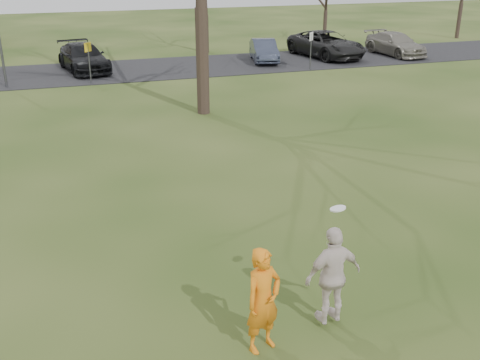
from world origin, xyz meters
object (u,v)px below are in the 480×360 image
player_defender (263,300)px  car_5 (264,50)px  car_6 (326,44)px  catching_play (333,275)px  car_7 (396,44)px  car_3 (84,57)px

player_defender → car_5: bearing=49.7°
car_6 → catching_play: bearing=-126.2°
car_7 → car_6: bearing=166.1°
player_defender → car_7: size_ratio=0.39×
player_defender → car_3: size_ratio=0.37×
catching_play → player_defender: bearing=-171.3°
car_7 → catching_play: (-16.63, -24.24, 0.30)m
car_3 → car_5: size_ratio=1.29×
car_5 → car_7: car_7 is taller
car_5 → player_defender: bearing=-98.0°
car_3 → car_6: size_ratio=0.89×
car_3 → car_6: bearing=-10.9°
player_defender → car_3: bearing=72.9°
catching_play → car_3: bearing=96.0°
car_6 → catching_play: 27.69m
car_3 → car_5: (10.48, -0.38, -0.09)m
car_6 → catching_play: (-12.08, -24.92, 0.20)m
car_3 → car_5: 10.49m
car_6 → car_7: car_6 is taller
car_6 → car_7: size_ratio=1.19×
player_defender → car_7: (17.99, 24.45, -0.21)m
car_6 → car_5: bearing=172.7°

